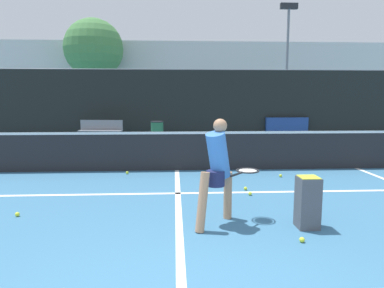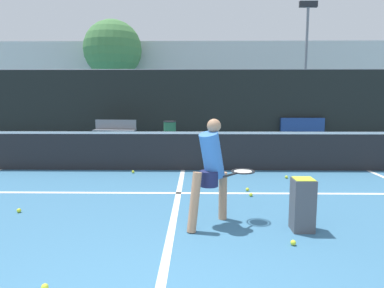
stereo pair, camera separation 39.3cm
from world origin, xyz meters
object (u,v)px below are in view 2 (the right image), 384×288
Objects in this scene: player_practicing at (212,168)px; courtside_bench at (115,129)px; ball_hopper at (303,203)px; parked_car at (290,121)px; trash_bin at (170,132)px.

courtside_bench is (-3.56, 9.29, -0.34)m from player_practicing.
parked_car is (3.20, 12.63, 0.26)m from ball_hopper.
trash_bin reaches higher than ball_hopper.
ball_hopper is at bearing -56.78° from courtside_bench.
trash_bin is at bearing 105.20° from ball_hopper.
trash_bin is (-1.29, 8.94, -0.39)m from player_practicing.
player_practicing is 0.33× the size of parked_car.
player_practicing is 9.96m from courtside_bench.
parked_car reaches higher than courtside_bench.
courtside_bench is (-4.76, 9.50, 0.10)m from ball_hopper.
ball_hopper is 0.16× the size of parked_car.
trash_bin is at bearing -2.18° from courtside_bench.
trash_bin is (-2.48, 9.15, 0.05)m from ball_hopper.
parked_car is at bearing 75.79° from ball_hopper.
player_practicing is at bearing -81.80° from trash_bin.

